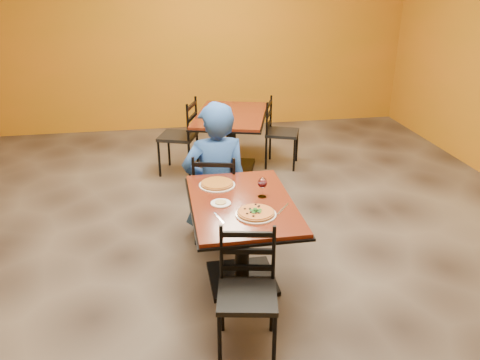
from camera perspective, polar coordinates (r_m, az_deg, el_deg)
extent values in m
cube|color=black|center=(4.66, -0.86, -8.17)|extent=(7.00, 8.00, 0.01)
cube|color=#BF6A15|center=(8.00, -5.67, 16.60)|extent=(7.00, 0.01, 3.00)
cube|color=maroon|center=(3.87, 0.25, -2.74)|extent=(0.80, 1.20, 0.03)
cube|color=black|center=(3.88, 0.25, -3.07)|extent=(0.83, 1.23, 0.02)
cylinder|color=black|center=(4.05, 0.24, -7.38)|extent=(0.12, 0.12, 0.66)
cube|color=black|center=(4.24, 0.23, -11.45)|extent=(0.55, 0.55, 0.04)
cube|color=maroon|center=(6.26, -1.08, 7.63)|extent=(1.18, 1.46, 0.03)
cube|color=black|center=(6.27, -1.08, 7.40)|extent=(1.22, 1.50, 0.02)
cylinder|color=black|center=(6.37, -1.05, 4.47)|extent=(0.13, 0.13, 0.66)
cube|color=black|center=(6.49, -1.03, 1.56)|extent=(0.73, 0.73, 0.04)
imported|color=navy|center=(4.70, -2.89, 1.28)|extent=(0.68, 0.48, 1.34)
cylinder|color=white|center=(3.66, 1.87, -4.05)|extent=(0.31, 0.31, 0.01)
cylinder|color=#882F09|center=(3.65, 1.88, -3.83)|extent=(0.28, 0.28, 0.02)
cylinder|color=white|center=(4.15, -2.71, -0.60)|extent=(0.31, 0.31, 0.01)
cylinder|color=#BA7A23|center=(4.14, -2.71, -0.39)|extent=(0.28, 0.28, 0.02)
cylinder|color=white|center=(3.83, -2.27, -2.75)|extent=(0.16, 0.16, 0.01)
cylinder|color=tan|center=(3.83, -2.27, -2.63)|extent=(0.09, 0.09, 0.01)
cube|color=silver|center=(3.62, -2.50, -4.46)|extent=(0.06, 0.19, 0.00)
cube|color=silver|center=(3.76, 5.08, -3.39)|extent=(0.14, 0.17, 0.00)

